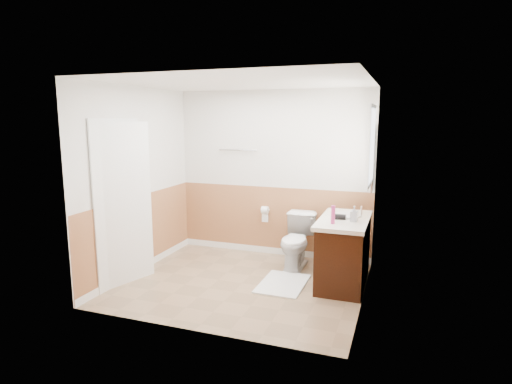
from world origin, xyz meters
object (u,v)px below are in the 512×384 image
at_px(bath_mat, 283,284).
at_px(lotion_bottle, 333,215).
at_px(vanity_cabinet, 344,253).
at_px(soap_dispenser, 354,214).
at_px(toilet, 297,241).

relative_size(bath_mat, lotion_bottle, 3.64).
height_order(vanity_cabinet, soap_dispenser, soap_dispenser).
bearing_deg(vanity_cabinet, lotion_bottle, -107.10).
bearing_deg(bath_mat, lotion_bottle, -2.41).
bearing_deg(vanity_cabinet, soap_dispenser, -44.13).
relative_size(lotion_bottle, soap_dispenser, 1.17).
height_order(toilet, bath_mat, toilet).
distance_m(bath_mat, lotion_bottle, 1.13).
relative_size(toilet, lotion_bottle, 3.42).
relative_size(toilet, soap_dispenser, 3.99).
bearing_deg(lotion_bottle, bath_mat, 177.59).
xyz_separation_m(bath_mat, vanity_cabinet, (0.71, 0.30, 0.39)).
xyz_separation_m(toilet, bath_mat, (0.00, -0.69, -0.37)).
height_order(vanity_cabinet, lotion_bottle, lotion_bottle).
xyz_separation_m(vanity_cabinet, lotion_bottle, (-0.10, -0.33, 0.56)).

